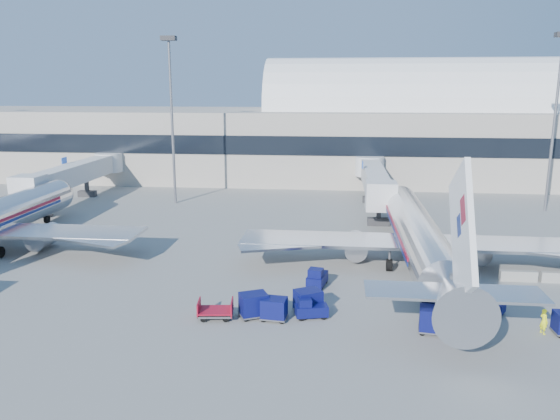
# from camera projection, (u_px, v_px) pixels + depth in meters

# --- Properties ---
(ground) EXTENTS (260.00, 260.00, 0.00)m
(ground) POSITION_uv_depth(u_px,v_px,m) (303.00, 281.00, 45.89)
(ground) COLOR gray
(ground) RESTS_ON ground
(terminal) EXTENTS (170.00, 28.15, 21.00)m
(terminal) POSITION_uv_depth(u_px,v_px,m) (249.00, 134.00, 99.91)
(terminal) COLOR #B2AA9E
(terminal) RESTS_ON ground
(airliner_main) EXTENTS (32.00, 37.26, 12.07)m
(airliner_main) POSITION_uv_depth(u_px,v_px,m) (419.00, 237.00, 48.59)
(airliner_main) COLOR silver
(airliner_main) RESTS_ON ground
(jetbridge_near) EXTENTS (4.40, 27.50, 6.25)m
(jetbridge_near) POSITION_uv_depth(u_px,v_px,m) (374.00, 178.00, 74.13)
(jetbridge_near) COLOR silver
(jetbridge_near) RESTS_ON ground
(jetbridge_mid) EXTENTS (4.40, 27.50, 6.25)m
(jetbridge_mid) POSITION_uv_depth(u_px,v_px,m) (79.00, 173.00, 78.43)
(jetbridge_mid) COLOR silver
(jetbridge_mid) RESTS_ON ground
(mast_west) EXTENTS (2.00, 1.20, 22.60)m
(mast_west) POSITION_uv_depth(u_px,v_px,m) (171.00, 96.00, 73.78)
(mast_west) COLOR slate
(mast_west) RESTS_ON ground
(mast_east) EXTENTS (2.00, 1.20, 22.60)m
(mast_east) POSITION_uv_depth(u_px,v_px,m) (557.00, 97.00, 68.67)
(mast_east) COLOR slate
(mast_east) RESTS_ON ground
(barrier_near) EXTENTS (3.00, 0.55, 0.90)m
(barrier_near) POSITION_uv_depth(u_px,v_px,m) (518.00, 276.00, 45.89)
(barrier_near) COLOR #9E9E96
(barrier_near) RESTS_ON ground
(barrier_mid) EXTENTS (3.00, 0.55, 0.90)m
(barrier_mid) POSITION_uv_depth(u_px,v_px,m) (559.00, 277.00, 45.55)
(barrier_mid) COLOR #9E9E96
(barrier_mid) RESTS_ON ground
(tug_lead) EXTENTS (2.48, 1.64, 1.48)m
(tug_lead) POSITION_uv_depth(u_px,v_px,m) (310.00, 309.00, 38.57)
(tug_lead) COLOR #0A0E4D
(tug_lead) RESTS_ON ground
(tug_right) EXTENTS (2.52, 2.16, 1.48)m
(tug_right) POSITION_uv_depth(u_px,v_px,m) (487.00, 303.00, 39.52)
(tug_right) COLOR #0A0E4D
(tug_right) RESTS_ON ground
(tug_left) EXTENTS (1.78, 2.78, 1.68)m
(tug_left) POSITION_uv_depth(u_px,v_px,m) (317.00, 278.00, 44.53)
(tug_left) COLOR #0A0E4D
(tug_left) RESTS_ON ground
(cart_train_a) EXTENTS (2.39, 2.22, 1.69)m
(cart_train_a) POSITION_uv_depth(u_px,v_px,m) (308.00, 301.00, 39.42)
(cart_train_a) COLOR #0A0E4D
(cart_train_a) RESTS_ON ground
(cart_train_b) EXTENTS (1.95, 1.58, 1.59)m
(cart_train_b) POSITION_uv_depth(u_px,v_px,m) (274.00, 308.00, 38.15)
(cart_train_b) COLOR #0A0E4D
(cart_train_b) RESTS_ON ground
(cart_train_c) EXTENTS (2.43, 2.20, 1.74)m
(cart_train_c) POSITION_uv_depth(u_px,v_px,m) (254.00, 305.00, 38.61)
(cart_train_c) COLOR #0A0E4D
(cart_train_c) RESTS_ON ground
(cart_solo_near) EXTENTS (2.18, 1.78, 1.76)m
(cart_solo_near) POSITION_uv_depth(u_px,v_px,m) (434.00, 320.00, 36.09)
(cart_solo_near) COLOR #0A0E4D
(cart_solo_near) RESTS_ON ground
(cart_open_red) EXTENTS (2.63, 1.99, 0.66)m
(cart_open_red) POSITION_uv_depth(u_px,v_px,m) (216.00, 312.00, 38.49)
(cart_open_red) COLOR slate
(cart_open_red) RESTS_ON ground
(ramp_worker) EXTENTS (0.62, 0.74, 1.73)m
(ramp_worker) POSITION_uv_depth(u_px,v_px,m) (544.00, 321.00, 36.02)
(ramp_worker) COLOR yellow
(ramp_worker) RESTS_ON ground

